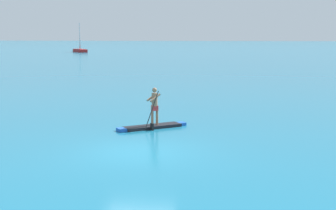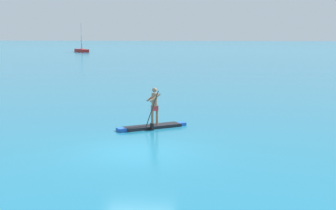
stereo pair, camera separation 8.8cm
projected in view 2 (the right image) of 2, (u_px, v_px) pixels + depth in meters
ground at (138, 151)px, 17.43m from camera, size 440.00×440.00×0.00m
paddleboarder_mid_center at (153, 121)px, 21.63m from camera, size 2.92×2.24×1.79m
sailboat_left_horizon at (82, 49)px, 103.93m from camera, size 4.30×5.40×6.05m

